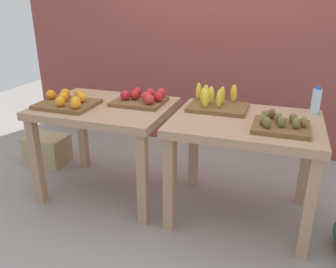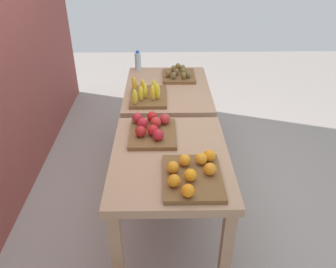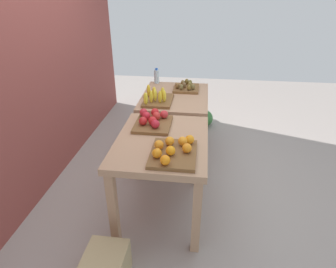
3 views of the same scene
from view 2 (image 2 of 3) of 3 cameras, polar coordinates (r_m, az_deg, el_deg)
The scene contains 9 objects.
ground_plane at distance 3.22m, azimuth 0.09°, elevation -9.31°, with size 8.00×8.00×0.00m, color gray.
display_table_left at distance 2.35m, azimuth 0.37°, elevation -5.94°, with size 1.04×0.80×0.79m.
display_table_right at distance 3.31m, azimuth -0.09°, elevation 6.05°, with size 1.04×0.80×0.79m.
orange_bin at distance 2.07m, azimuth 4.09°, elevation -6.76°, with size 0.44×0.36×0.11m.
apple_bin at distance 2.49m, azimuth -2.78°, elevation 0.85°, with size 0.42×0.34×0.11m.
banana_crate at distance 3.01m, azimuth -3.49°, elevation 6.70°, with size 0.44×0.32×0.17m.
kiwi_bin at distance 3.46m, azimuth 1.83°, elevation 9.98°, with size 0.36×0.32×0.10m.
water_bottle at distance 3.66m, azimuth -5.09°, elevation 12.15°, with size 0.07×0.07×0.21m.
watermelon_pile at distance 4.37m, azimuth 3.12°, elevation 4.77°, with size 0.67×0.60×0.26m.
Camera 2 is at (-2.42, 0.05, 2.12)m, focal length 36.11 mm.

